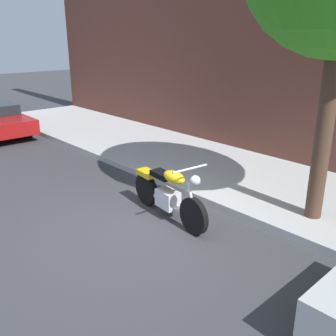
# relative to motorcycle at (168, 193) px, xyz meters

# --- Properties ---
(ground_plane) EXTENTS (60.00, 60.00, 0.00)m
(ground_plane) POSITION_rel_motorcycle_xyz_m (-0.00, -0.64, -0.48)
(ground_plane) COLOR #38383D
(sidewalk) EXTENTS (22.17, 3.32, 0.14)m
(sidewalk) POSITION_rel_motorcycle_xyz_m (-0.00, 2.57, -0.41)
(sidewalk) COLOR #B2B2B2
(sidewalk) RESTS_ON ground
(motorcycle) EXTENTS (2.10, 0.70, 1.14)m
(motorcycle) POSITION_rel_motorcycle_xyz_m (0.00, 0.00, 0.00)
(motorcycle) COLOR black
(motorcycle) RESTS_ON ground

